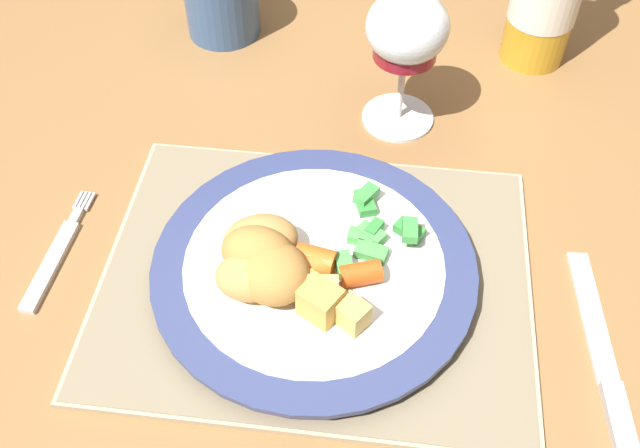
{
  "coord_description": "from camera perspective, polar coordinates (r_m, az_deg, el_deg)",
  "views": [
    {
      "loc": [
        0.08,
        -0.58,
        1.25
      ],
      "look_at": [
        0.03,
        -0.19,
        0.78
      ],
      "focal_mm": 40.0,
      "sensor_mm": 36.0,
      "label": 1
    }
  ],
  "objects": [
    {
      "name": "placemat",
      "position": [
        0.62,
        -0.33,
        -4.25
      ],
      "size": [
        0.37,
        0.29,
        0.01
      ],
      "color": "tan",
      "rests_on": "dining_table"
    },
    {
      "name": "dining_table",
      "position": [
        0.83,
        -0.57,
        4.96
      ],
      "size": [
        1.5,
        1.0,
        0.74
      ],
      "color": "olive",
      "rests_on": "ground"
    },
    {
      "name": "breaded_croquettes",
      "position": [
        0.58,
        -4.71,
        -2.91
      ],
      "size": [
        0.1,
        0.11,
        0.04
      ],
      "color": "#B77F3D",
      "rests_on": "dinner_plate"
    },
    {
      "name": "roast_potatoes",
      "position": [
        0.57,
        0.06,
        -5.91
      ],
      "size": [
        0.08,
        0.06,
        0.03
      ],
      "color": "gold",
      "rests_on": "dinner_plate"
    },
    {
      "name": "wine_glass",
      "position": [
        0.71,
        6.95,
        14.81
      ],
      "size": [
        0.08,
        0.08,
        0.15
      ],
      "color": "silver",
      "rests_on": "dining_table"
    },
    {
      "name": "dinner_plate",
      "position": [
        0.61,
        -0.48,
        -3.59
      ],
      "size": [
        0.28,
        0.28,
        0.02
      ],
      "color": "white",
      "rests_on": "placemat"
    },
    {
      "name": "ground_plane",
      "position": [
        1.38,
        -0.36,
        -14.93
      ],
      "size": [
        6.0,
        6.0,
        0.0
      ],
      "primitive_type": "plane",
      "color": "#383333"
    },
    {
      "name": "table_knife",
      "position": [
        0.62,
        21.94,
        -10.86
      ],
      "size": [
        0.03,
        0.2,
        0.01
      ],
      "color": "silver",
      "rests_on": "dining_table"
    },
    {
      "name": "green_beans_pile",
      "position": [
        0.62,
        4.4,
        -0.47
      ],
      "size": [
        0.08,
        0.11,
        0.02
      ],
      "color": "#338438",
      "rests_on": "dinner_plate"
    },
    {
      "name": "fork",
      "position": [
        0.68,
        -20.44,
        -2.47
      ],
      "size": [
        0.02,
        0.14,
        0.01
      ],
      "color": "silver",
      "rests_on": "dining_table"
    },
    {
      "name": "glazed_carrots",
      "position": [
        0.59,
        0.4,
        -3.39
      ],
      "size": [
        0.08,
        0.04,
        0.02
      ],
      "color": "orange",
      "rests_on": "dinner_plate"
    }
  ]
}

